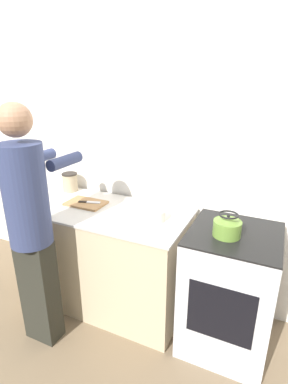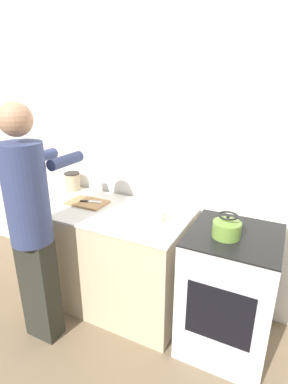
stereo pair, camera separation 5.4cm
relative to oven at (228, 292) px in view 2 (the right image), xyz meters
name	(u,v)px [view 2 (the right image)]	position (x,y,z in m)	size (l,w,h in m)	color
ground_plane	(118,335)	(-0.75, -0.31, -0.46)	(12.00, 12.00, 0.00)	#7A664C
wall_back	(159,154)	(-0.75, 0.43, 0.84)	(8.00, 0.05, 2.60)	white
counter	(104,255)	(-1.08, 0.03, -0.02)	(1.46, 0.70, 0.89)	#C6B28E
oven	(228,292)	(0.00, 0.00, 0.00)	(0.60, 0.62, 0.93)	silver
person	(31,221)	(-1.28, -0.53, 0.51)	(0.32, 0.57, 1.77)	#292922
cutting_board	(87,203)	(-1.25, 0.06, 0.44)	(0.33, 0.22, 0.02)	#A87A4C
knife	(90,202)	(-1.22, 0.06, 0.45)	(0.19, 0.09, 0.01)	silver
kettle	(227,228)	(-0.05, -0.06, 0.53)	(0.18, 0.18, 0.16)	olive
bowl_prep	(155,215)	(-0.59, 0.01, 0.47)	(0.16, 0.16, 0.08)	silver
canister_jar	(73,181)	(-1.57, 0.27, 0.52)	(0.14, 0.14, 0.17)	tan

